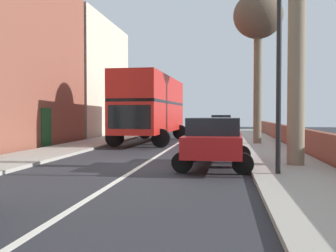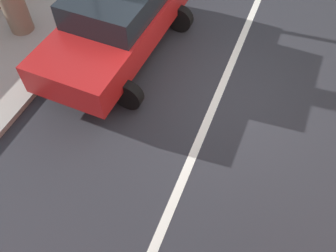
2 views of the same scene
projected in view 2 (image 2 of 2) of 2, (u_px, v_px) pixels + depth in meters
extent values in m
plane|color=#28282D|center=(219.00, 93.00, 7.28)|extent=(84.00, 84.00, 0.00)
cube|color=silver|center=(219.00, 93.00, 7.28)|extent=(0.16, 54.00, 0.01)
cube|color=#9E998E|center=(28.00, 36.00, 8.33)|extent=(2.60, 60.00, 0.12)
cube|color=#AD1919|center=(119.00, 25.00, 7.41)|extent=(1.89, 4.49, 0.64)
cylinder|color=black|center=(128.00, 95.00, 6.82)|extent=(0.65, 0.24, 0.64)
cylinder|color=black|center=(53.00, 70.00, 7.25)|extent=(0.65, 0.24, 0.64)
cylinder|color=black|center=(180.00, 19.00, 8.33)|extent=(0.65, 0.24, 0.64)
cylinder|color=black|center=(116.00, 2.00, 8.77)|extent=(0.65, 0.24, 0.64)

